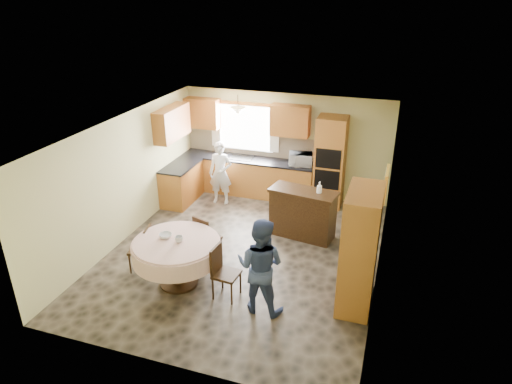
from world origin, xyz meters
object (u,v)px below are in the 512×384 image
Objects in this scene: chair_back at (205,236)px; chair_right at (222,269)px; person_sink at (220,173)px; person_dining at (260,266)px; oven_tower at (330,162)px; chair_left at (144,246)px; cupboard at (360,250)px; sideboard at (302,215)px; dining_table at (177,251)px.

chair_back is 1.15m from chair_right.
person_dining reaches higher than person_sink.
person_sink is (-2.43, -0.68, -0.31)m from oven_tower.
chair_left is 1.11m from chair_back.
cupboard is 1.57m from person_dining.
sideboard is 0.84× the size of person_dining.
chair_left is 0.95× the size of chair_back.
person_dining reaches higher than chair_right.
sideboard is 2.84m from dining_table.
person_sink reaches higher than chair_left.
chair_left is at bearing -6.78° from person_dining.
oven_tower reaches higher than chair_right.
person_sink is at bearing 27.48° from chair_right.
chair_back is (-2.83, 0.41, -0.49)m from cupboard.
cupboard is 2.29× the size of chair_left.
person_sink is at bearing 99.28° from dining_table.
person_sink reaches higher than sideboard.
oven_tower is 1.07× the size of cupboard.
cupboard reaches higher than chair_right.
cupboard reaches higher than person_sink.
chair_right is 3.62m from person_sink.
person_dining is at bearing -7.40° from dining_table.
sideboard is 2.50m from chair_right.
chair_left is 3.09m from person_sink.
chair_right is (1.62, -0.27, 0.03)m from chair_left.
chair_back is 2.53m from person_sink.
chair_back is (0.91, 0.64, 0.02)m from chair_left.
chair_right is (0.85, -0.06, -0.16)m from dining_table.
person_sink is at bearing -55.85° from person_dining.
dining_table is 1.62× the size of chair_right.
person_sink is (-0.53, 3.27, 0.08)m from dining_table.
chair_right is (0.71, -0.91, 0.00)m from chair_back.
oven_tower is at bearing 8.65° from person_sink.
oven_tower is 2.44× the size of chair_left.
chair_back reaches higher than chair_left.
oven_tower is at bearing 91.17° from sideboard.
chair_left is at bearing -125.43° from oven_tower.
dining_table is at bearing -171.70° from cupboard.
oven_tower is 1.58× the size of sideboard.
sideboard is at bearing -98.31° from oven_tower.
sideboard is at bearing 125.09° from cupboard.
oven_tower reaches higher than cupboard.
oven_tower is 4.40m from dining_table.
chair_right reaches higher than dining_table.
oven_tower is 4.63m from chair_left.
person_sink is (0.23, 3.07, 0.27)m from chair_left.
cupboard is at bearing 81.94° from chair_left.
chair_right is 0.77m from person_dining.
chair_right is at bearing -74.46° from person_sink.
person_dining reaches higher than chair_back.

